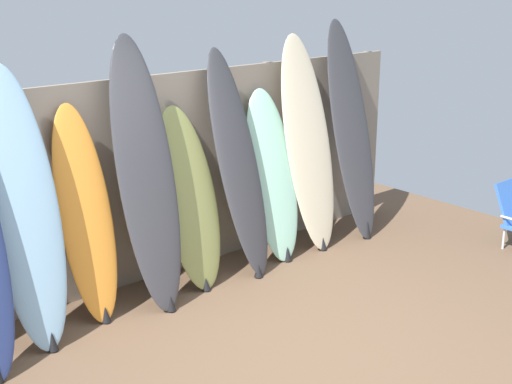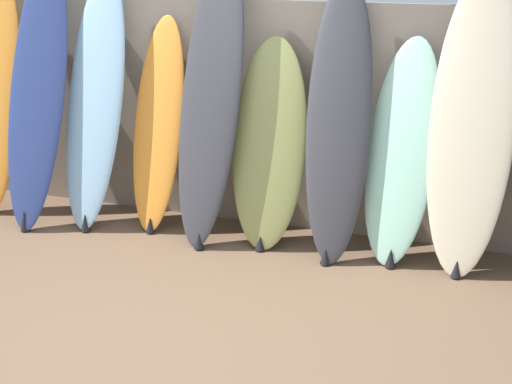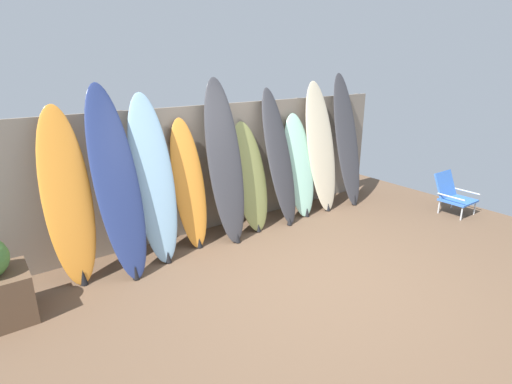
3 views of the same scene
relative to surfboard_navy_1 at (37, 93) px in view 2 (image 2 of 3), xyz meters
The scene contains 10 objects.
ground 2.52m from the surfboard_navy_1, 41.72° to the right, with size 7.68×7.68×0.00m, color brown.
fence_back 1.78m from the surfboard_navy_1, 15.88° to the left, with size 6.08×0.11×1.80m.
surfboard_navy_1 is the anchor object (origin of this frame).
surfboard_skyblue_2 0.48m from the surfboard_navy_1, 11.51° to the left, with size 0.56×0.70×2.03m.
surfboard_orange_3 1.02m from the surfboard_navy_1, ahead, with size 0.46×0.54×1.68m.
surfboard_charcoal_4 1.47m from the surfboard_navy_1, ahead, with size 0.56×0.72×2.18m.
surfboard_olive_5 1.94m from the surfboard_navy_1, ahead, with size 0.60×0.53×1.56m.
surfboard_charcoal_6 2.44m from the surfboard_navy_1, ahead, with size 0.54×0.70×2.01m.
surfboard_seafoam_7 2.91m from the surfboard_navy_1, ahead, with size 0.56×0.59×1.60m.
surfboard_cream_8 3.35m from the surfboard_navy_1, ahead, with size 0.57×0.56×2.07m.
Camera 2 is at (1.77, -3.25, 2.22)m, focal length 50.00 mm.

